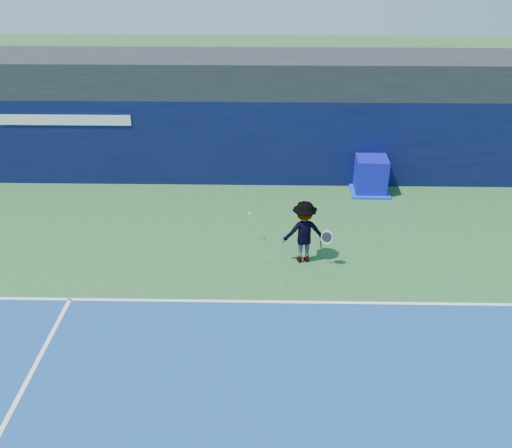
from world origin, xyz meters
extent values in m
plane|color=#2A5D2B|center=(0.00, 0.00, 0.00)|extent=(80.00, 80.00, 0.00)
cube|color=white|center=(0.00, 3.00, 0.01)|extent=(24.00, 0.10, 0.01)
cube|color=black|center=(0.00, 11.50, 3.60)|extent=(36.00, 3.00, 1.20)
cube|color=#090E35|center=(0.00, 10.50, 1.50)|extent=(36.00, 1.00, 3.00)
cube|color=white|center=(-7.00, 9.99, 2.35)|extent=(4.50, 0.04, 0.35)
cube|color=#0E0CAC|center=(3.39, 9.53, 0.63)|extent=(1.07, 1.07, 1.25)
cube|color=#0D37B6|center=(3.39, 9.53, 0.04)|extent=(1.33, 1.33, 0.08)
imported|color=white|center=(0.86, 4.98, 0.89)|extent=(1.24, 0.83, 1.78)
cylinder|color=black|center=(1.31, 4.73, 0.65)|extent=(0.08, 0.16, 0.28)
torus|color=white|center=(1.45, 4.68, 0.90)|extent=(0.33, 0.18, 0.32)
cylinder|color=black|center=(1.45, 4.68, 0.90)|extent=(0.27, 0.14, 0.27)
sphere|color=#D6E719|center=(-0.64, 5.96, 0.93)|extent=(0.07, 0.07, 0.07)
camera|label=1|loc=(-0.15, -8.47, 8.30)|focal=40.00mm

